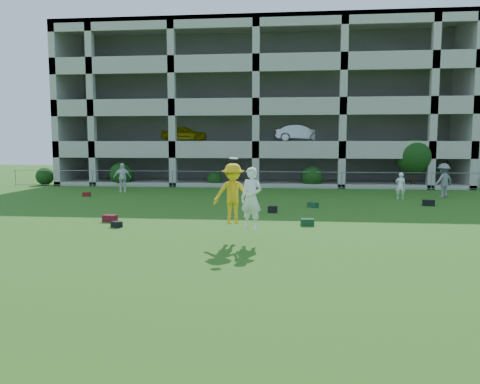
# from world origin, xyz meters

# --- Properties ---
(ground) EXTENTS (100.00, 100.00, 0.00)m
(ground) POSITION_xyz_m (0.00, 0.00, 0.00)
(ground) COLOR #235114
(ground) RESTS_ON ground
(bystander_b) EXTENTS (1.19, 0.84, 1.88)m
(bystander_b) POSITION_xyz_m (-8.38, 15.33, 0.94)
(bystander_b) COLOR white
(bystander_b) RESTS_ON ground
(bystander_e) EXTENTS (0.60, 0.44, 1.53)m
(bystander_e) POSITION_xyz_m (8.63, 13.18, 0.76)
(bystander_e) COLOR white
(bystander_e) RESTS_ON ground
(bystander_f) EXTENTS (1.49, 1.28, 1.99)m
(bystander_f) POSITION_xyz_m (11.28, 14.25, 1.00)
(bystander_f) COLOR slate
(bystander_f) RESTS_ON ground
(bag_red_a) EXTENTS (0.58, 0.36, 0.28)m
(bag_red_a) POSITION_xyz_m (-4.84, 4.18, 0.14)
(bag_red_a) COLOR #530E19
(bag_red_a) RESTS_ON ground
(bag_black_b) EXTENTS (0.47, 0.41, 0.22)m
(bag_black_b) POSITION_xyz_m (-4.13, 3.03, 0.11)
(bag_black_b) COLOR black
(bag_black_b) RESTS_ON ground
(bag_green_c) EXTENTS (0.52, 0.38, 0.26)m
(bag_green_c) POSITION_xyz_m (3.09, 4.18, 0.13)
(bag_green_c) COLOR #153B20
(bag_green_c) RESTS_ON ground
(crate_d) EXTENTS (0.44, 0.44, 0.30)m
(crate_d) POSITION_xyz_m (1.63, 7.33, 0.15)
(crate_d) COLOR black
(crate_d) RESTS_ON ground
(bag_black_e) EXTENTS (0.66, 0.44, 0.30)m
(bag_black_e) POSITION_xyz_m (9.42, 10.52, 0.15)
(bag_black_e) COLOR black
(bag_black_e) RESTS_ON ground
(bag_red_f) EXTENTS (0.50, 0.36, 0.24)m
(bag_red_f) POSITION_xyz_m (-9.66, 12.72, 0.12)
(bag_red_f) COLOR #5B110F
(bag_red_f) RESTS_ON ground
(bag_green_g) EXTENTS (0.57, 0.56, 0.25)m
(bag_green_g) POSITION_xyz_m (3.56, 9.29, 0.12)
(bag_green_g) COLOR #153A22
(bag_green_g) RESTS_ON ground
(frisbee_contest) EXTENTS (1.74, 1.18, 2.28)m
(frisbee_contest) POSITION_xyz_m (0.74, 0.92, 1.52)
(frisbee_contest) COLOR yellow
(frisbee_contest) RESTS_ON ground
(parking_garage) EXTENTS (30.00, 14.00, 12.00)m
(parking_garage) POSITION_xyz_m (-0.01, 27.70, 6.01)
(parking_garage) COLOR #9E998C
(parking_garage) RESTS_ON ground
(fence) EXTENTS (36.06, 0.06, 1.20)m
(fence) POSITION_xyz_m (0.00, 19.00, 0.61)
(fence) COLOR gray
(fence) RESTS_ON ground
(shrub_row) EXTENTS (34.38, 2.52, 3.50)m
(shrub_row) POSITION_xyz_m (4.59, 19.70, 1.51)
(shrub_row) COLOR #163D11
(shrub_row) RESTS_ON ground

